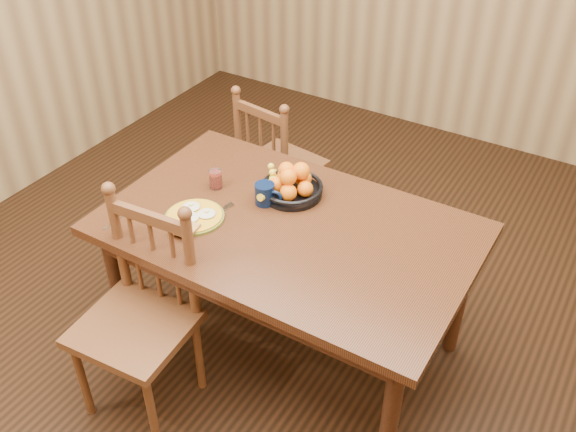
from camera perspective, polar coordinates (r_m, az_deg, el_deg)
The scene contains 10 objects.
room at distance 2.46m, azimuth 0.00°, elevation 10.32°, with size 4.52×5.02×2.72m.
dining_table at distance 2.83m, azimuth 0.00°, elevation -2.19°, with size 1.60×1.00×0.75m.
chair_far at distance 3.75m, azimuth -0.93°, elevation 4.57°, with size 0.47×0.46×0.92m.
chair_near at distance 2.81m, azimuth -13.07°, elevation -8.83°, with size 0.48×0.46×1.00m.
breakfast_plate at distance 2.84m, azimuth -8.35°, elevation -0.05°, with size 0.26×0.29×0.04m.
fork at distance 2.87m, azimuth -6.05°, elevation 0.42°, with size 0.05×0.18×0.00m.
spoon at distance 2.93m, azimuth -14.73°, elevation 0.05°, with size 0.04×0.16×0.01m.
coffee_mug at distance 2.89m, azimuth -2.00°, elevation 1.98°, with size 0.13×0.09×0.10m.
juice_glass at distance 3.02m, azimuth -6.45°, elevation 3.24°, with size 0.06×0.06×0.09m.
fruit_bowl at distance 2.94m, azimuth 0.21°, elevation 2.83°, with size 0.32×0.32×0.17m.
Camera 1 is at (1.14, -1.88, 2.45)m, focal length 40.00 mm.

